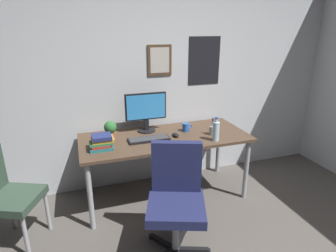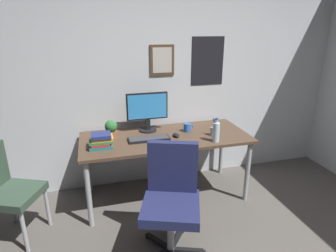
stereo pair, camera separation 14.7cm
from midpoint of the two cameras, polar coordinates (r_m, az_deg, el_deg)
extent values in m
cube|color=silver|center=(3.37, 1.80, 10.12)|extent=(4.40, 0.08, 2.60)
cube|color=#4C3823|center=(3.27, 0.11, 13.14)|extent=(0.28, 0.02, 0.34)
cube|color=beige|center=(3.26, 0.16, 13.12)|extent=(0.22, 0.00, 0.28)
cube|color=black|center=(3.46, 9.22, 12.79)|extent=(0.40, 0.01, 0.56)
cube|color=#4C3828|center=(3.04, 0.89, -2.34)|extent=(1.79, 0.77, 0.03)
cylinder|color=#9EA0A5|center=(2.82, -14.24, -13.26)|extent=(0.05, 0.05, 0.70)
cylinder|color=#9EA0A5|center=(3.25, 17.00, -8.82)|extent=(0.05, 0.05, 0.70)
cylinder|color=#9EA0A5|center=(3.38, -14.60, -7.45)|extent=(0.05, 0.05, 0.70)
cylinder|color=#9EA0A5|center=(3.76, 11.85, -4.46)|extent=(0.05, 0.05, 0.70)
cube|color=#1E234C|center=(2.38, 2.42, -16.12)|extent=(0.59, 0.59, 0.08)
cube|color=#1E234C|center=(2.41, 2.73, -8.22)|extent=(0.42, 0.21, 0.45)
cylinder|color=#9EA0A5|center=(2.53, 2.34, -20.73)|extent=(0.08, 0.08, 0.42)
cube|color=black|center=(2.65, 5.59, -23.72)|extent=(0.28, 0.13, 0.03)
cube|color=black|center=(2.75, 3.39, -21.77)|extent=(0.20, 0.24, 0.03)
cylinder|color=black|center=(2.86, 4.40, -20.27)|extent=(0.05, 0.05, 0.04)
cube|color=black|center=(2.72, -0.21, -22.32)|extent=(0.19, 0.26, 0.03)
cylinder|color=black|center=(2.80, -2.53, -21.28)|extent=(0.05, 0.05, 0.04)
cube|color=#334738|center=(2.88, -27.35, -12.19)|extent=(0.55, 0.55, 0.07)
cylinder|color=#9EA0A5|center=(2.79, -25.55, -18.80)|extent=(0.05, 0.05, 0.41)
cylinder|color=#9EA0A5|center=(3.03, -21.79, -14.93)|extent=(0.05, 0.05, 0.41)
cylinder|color=#9EA0A5|center=(3.21, -27.54, -13.74)|extent=(0.05, 0.05, 0.41)
cylinder|color=black|center=(3.20, -2.78, -0.80)|extent=(0.20, 0.20, 0.01)
cube|color=black|center=(3.18, -2.80, 0.35)|extent=(0.05, 0.04, 0.12)
cube|color=black|center=(3.12, -2.88, 4.02)|extent=(0.46, 0.02, 0.30)
cube|color=#338CD8|center=(3.11, -2.80, 3.93)|extent=(0.43, 0.00, 0.27)
cube|color=black|center=(2.94, -2.44, -2.63)|extent=(0.43, 0.15, 0.02)
cube|color=#38383A|center=(2.93, -2.45, -2.39)|extent=(0.41, 0.13, 0.00)
ellipsoid|color=black|center=(3.02, 3.04, -1.84)|extent=(0.06, 0.11, 0.04)
cylinder|color=silver|center=(2.92, 11.10, -1.27)|extent=(0.07, 0.07, 0.20)
cylinder|color=silver|center=(2.88, 11.26, 0.96)|extent=(0.03, 0.03, 0.04)
cylinder|color=#2659B2|center=(2.87, 11.29, 1.44)|extent=(0.03, 0.03, 0.01)
cylinder|color=#2659B2|center=(3.17, 5.18, -0.33)|extent=(0.08, 0.08, 0.09)
torus|color=#2659B2|center=(3.19, 6.03, -0.17)|extent=(0.05, 0.01, 0.05)
cylinder|color=brown|center=(3.03, -9.95, -1.70)|extent=(0.11, 0.11, 0.07)
sphere|color=#2D6B33|center=(2.99, -10.05, -0.05)|extent=(0.13, 0.13, 0.13)
ellipsoid|color=#287A38|center=(3.02, -10.65, -0.02)|extent=(0.07, 0.08, 0.02)
ellipsoid|color=#287A38|center=(3.02, -9.54, 0.42)|extent=(0.07, 0.08, 0.02)
ellipsoid|color=#287A38|center=(2.96, -10.51, -0.02)|extent=(0.08, 0.07, 0.02)
cylinder|color=#9EA0A5|center=(3.09, 10.48, -1.07)|extent=(0.07, 0.07, 0.09)
cylinder|color=#263FBF|center=(3.07, 10.53, 0.29)|extent=(0.01, 0.01, 0.13)
cylinder|color=red|center=(3.06, 10.74, 0.24)|extent=(0.01, 0.01, 0.13)
cylinder|color=black|center=(3.07, 10.47, 0.33)|extent=(0.01, 0.01, 0.13)
cylinder|color=#9EA0A5|center=(3.07, 10.75, 0.39)|extent=(0.01, 0.03, 0.14)
cylinder|color=#9EA0A5|center=(3.06, 10.48, 0.36)|extent=(0.01, 0.02, 0.14)
cube|color=#26727A|center=(2.80, -11.93, -4.09)|extent=(0.22, 0.14, 0.03)
cube|color=#B22D28|center=(2.79, -12.05, -3.49)|extent=(0.18, 0.15, 0.02)
cube|color=#33723F|center=(2.78, -12.03, -3.10)|extent=(0.21, 0.13, 0.02)
cube|color=gold|center=(2.78, -11.67, -2.44)|extent=(0.21, 0.16, 0.03)
cube|color=navy|center=(2.76, -11.86, -1.89)|extent=(0.18, 0.16, 0.03)
camera|label=1|loc=(0.07, -88.54, 0.51)|focal=30.23mm
camera|label=2|loc=(0.07, 91.46, -0.51)|focal=30.23mm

